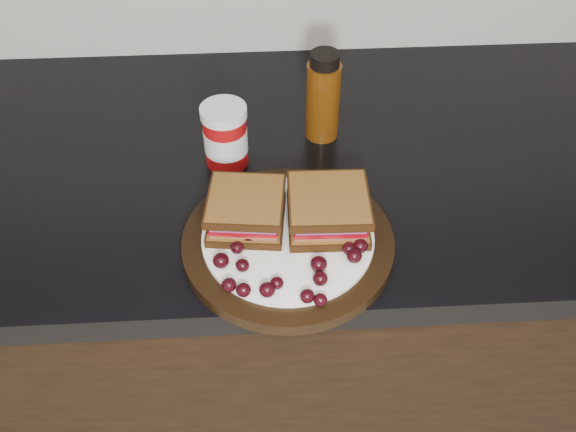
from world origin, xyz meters
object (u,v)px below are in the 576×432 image
sandwich_left (246,210)px  oil_bottle (323,96)px  plate (288,243)px  condiment_jar (225,136)px

sandwich_left → oil_bottle: oil_bottle is taller
plate → oil_bottle: bearing=74.4°
plate → oil_bottle: size_ratio=1.92×
sandwich_left → oil_bottle: bearing=66.9°
sandwich_left → plate: bearing=-20.4°
sandwich_left → oil_bottle: 0.25m
condiment_jar → sandwich_left: bearing=-79.4°
sandwich_left → oil_bottle: (0.12, 0.21, 0.03)m
sandwich_left → oil_bottle: size_ratio=0.68×
condiment_jar → oil_bottle: size_ratio=0.68×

